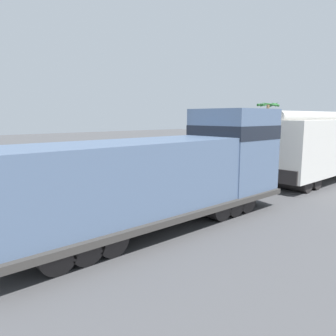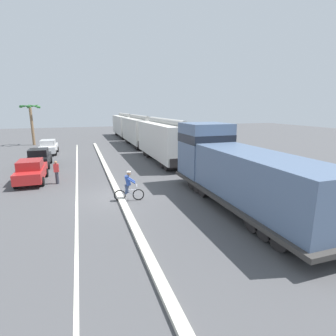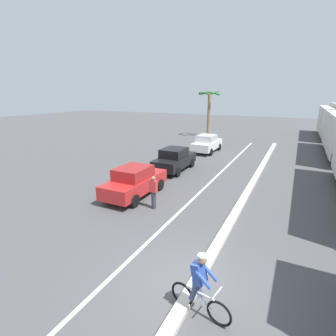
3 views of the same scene
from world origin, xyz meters
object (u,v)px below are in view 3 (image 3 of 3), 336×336
parked_car_white (207,143)px  parked_car_red (135,181)px  palm_tree_near (209,102)px  cyclist (200,287)px  hopper_car_trailing (333,121)px  pedestrian_by_cars (154,192)px  parked_car_black (175,159)px

parked_car_white → parked_car_red: bearing=-89.9°
parked_car_white → palm_tree_near: (-2.73, 8.65, 3.53)m
cyclist → hopper_car_trailing: bearing=80.8°
hopper_car_trailing → parked_car_red: 29.39m
parked_car_white → pedestrian_by_cars: (1.74, -13.19, 0.03)m
parked_car_red → cyclist: 8.32m
parked_car_red → cyclist: bearing=-45.6°
hopper_car_trailing → parked_car_black: (-11.35, -21.82, -1.26)m
hopper_car_trailing → pedestrian_by_cars: size_ratio=6.54×
pedestrian_by_cars → hopper_car_trailing: bearing=71.4°
hopper_car_trailing → parked_car_white: (-11.23, -14.94, -1.26)m
parked_car_black → cyclist: cyclist is taller
hopper_car_trailing → parked_car_white: hopper_car_trailing is taller
parked_car_red → cyclist: size_ratio=2.45×
parked_car_red → pedestrian_by_cars: 1.99m
hopper_car_trailing → pedestrian_by_cars: hopper_car_trailing is taller
hopper_car_trailing → parked_car_black: size_ratio=2.51×
hopper_car_trailing → parked_car_black: hopper_car_trailing is taller
cyclist → parked_car_red: bearing=134.4°
palm_tree_near → pedestrian_by_cars: (4.48, -21.85, -3.50)m
parked_car_red → palm_tree_near: size_ratio=0.73×
parked_car_red → parked_car_black: same height
palm_tree_near → hopper_car_trailing: bearing=24.2°
hopper_car_trailing → cyclist: 33.55m
hopper_car_trailing → palm_tree_near: bearing=-155.8°
hopper_car_trailing → palm_tree_near: 15.48m
parked_car_black → pedestrian_by_cars: bearing=-73.6°
hopper_car_trailing → parked_car_red: size_ratio=2.52×
cyclist → pedestrian_by_cars: bearing=129.6°
parked_car_black → parked_car_white: bearing=89.0°
palm_tree_near → cyclist: bearing=-72.3°
parked_car_white → palm_tree_near: 9.74m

